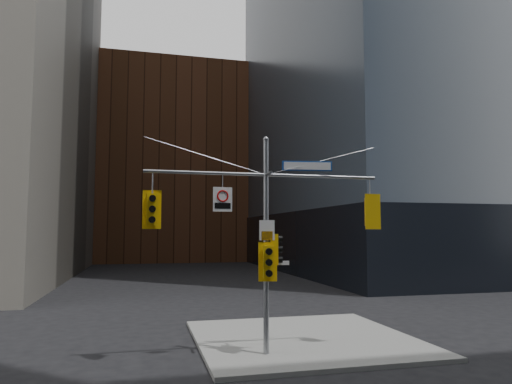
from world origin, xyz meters
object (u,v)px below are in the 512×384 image
traffic_light_pole_side (275,249)px  traffic_light_west_arm (152,209)px  traffic_light_east_arm (370,212)px  signal_assembly (266,222)px  traffic_light_pole_front (268,262)px  regulatory_sign_arm (223,198)px  street_sign_blade (307,166)px

traffic_light_pole_side → traffic_light_west_arm: bearing=98.3°
traffic_light_west_arm → traffic_light_east_arm: (7.52, -0.01, -0.00)m
signal_assembly → traffic_light_pole_front: bearing=-89.8°
traffic_light_east_arm → traffic_light_pole_front: traffic_light_east_arm is taller
signal_assembly → traffic_light_east_arm: 3.84m
traffic_light_west_arm → regulatory_sign_arm: bearing=-2.0°
traffic_light_pole_side → regulatory_sign_arm: regulatory_sign_arm is taller
signal_assembly → traffic_light_west_arm: signal_assembly is taller
regulatory_sign_arm → traffic_light_east_arm: bearing=-4.5°
traffic_light_west_arm → traffic_light_east_arm: traffic_light_east_arm is taller
traffic_light_east_arm → regulatory_sign_arm: regulatory_sign_arm is taller
regulatory_sign_arm → traffic_light_pole_side: bearing=-4.1°
traffic_light_east_arm → signal_assembly: bearing=-2.7°
street_sign_blade → regulatory_sign_arm: (-2.94, -0.02, -1.17)m
traffic_light_east_arm → regulatory_sign_arm: bearing=-2.4°
traffic_light_west_arm → traffic_light_pole_front: 4.08m
traffic_light_west_arm → regulatory_sign_arm: 2.27m
traffic_light_west_arm → traffic_light_pole_side: (4.03, -0.01, -1.29)m
traffic_light_pole_side → regulatory_sign_arm: bearing=99.1°
traffic_light_west_arm → traffic_light_east_arm: 7.52m
traffic_light_pole_side → traffic_light_pole_front: size_ratio=0.80×
signal_assembly → traffic_light_east_arm: signal_assembly is taller
signal_assembly → regulatory_sign_arm: signal_assembly is taller
traffic_light_pole_side → street_sign_blade: bearing=-81.4°
street_sign_blade → traffic_light_pole_side: bearing=-172.2°
traffic_light_pole_side → signal_assembly: bearing=98.6°
traffic_light_east_arm → traffic_light_pole_front: size_ratio=0.97×
signal_assembly → regulatory_sign_arm: 1.65m
traffic_light_east_arm → traffic_light_pole_side: traffic_light_east_arm is taller
traffic_light_pole_side → regulatory_sign_arm: 2.44m
signal_assembly → street_sign_blade: bearing=0.1°
signal_assembly → traffic_light_west_arm: (-3.70, 0.01, 0.38)m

